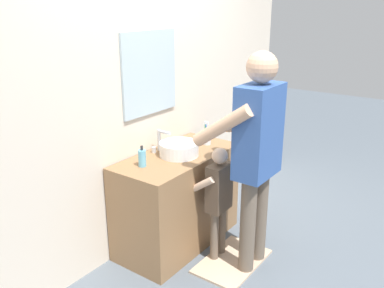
% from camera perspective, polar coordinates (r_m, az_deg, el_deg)
% --- Properties ---
extents(ground_plane, '(14.00, 14.00, 0.00)m').
position_cam_1_polar(ground_plane, '(3.59, 2.01, -14.67)').
color(ground_plane, slate).
extents(back_wall, '(4.40, 0.10, 2.70)m').
position_cam_1_polar(back_wall, '(3.43, -6.44, 8.14)').
color(back_wall, beige).
rests_on(back_wall, ground).
extents(vanity_cabinet, '(1.12, 0.54, 0.81)m').
position_cam_1_polar(vanity_cabinet, '(3.54, -1.99, -7.64)').
color(vanity_cabinet, olive).
rests_on(vanity_cabinet, ground).
extents(sink_basin, '(0.32, 0.32, 0.11)m').
position_cam_1_polar(sink_basin, '(3.35, -1.81, -0.67)').
color(sink_basin, white).
rests_on(sink_basin, vanity_cabinet).
extents(faucet, '(0.18, 0.14, 0.18)m').
position_cam_1_polar(faucet, '(3.46, -4.42, 0.36)').
color(faucet, '#B7BABF').
rests_on(faucet, vanity_cabinet).
extents(toothbrush_cup, '(0.07, 0.07, 0.21)m').
position_cam_1_polar(toothbrush_cup, '(3.61, 2.06, 0.79)').
color(toothbrush_cup, silver).
rests_on(toothbrush_cup, vanity_cabinet).
extents(soap_bottle, '(0.06, 0.06, 0.16)m').
position_cam_1_polar(soap_bottle, '(3.14, -6.90, -1.92)').
color(soap_bottle, '#66B2D1').
rests_on(soap_bottle, vanity_cabinet).
extents(bath_mat, '(0.64, 0.40, 0.02)m').
position_cam_1_polar(bath_mat, '(3.48, 5.57, -15.81)').
color(bath_mat, '#CCAD8E').
rests_on(bath_mat, ground).
extents(child_toddler, '(0.29, 0.29, 0.95)m').
position_cam_1_polar(child_toddler, '(3.26, 3.60, -6.89)').
color(child_toddler, '#6B5B4C').
rests_on(child_toddler, ground).
extents(adult_parent, '(0.52, 0.55, 1.68)m').
position_cam_1_polar(adult_parent, '(3.03, 8.81, -0.11)').
color(adult_parent, '#6B5B4C').
rests_on(adult_parent, ground).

